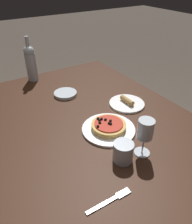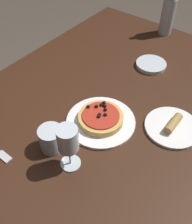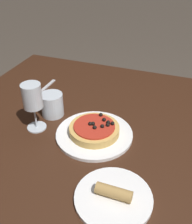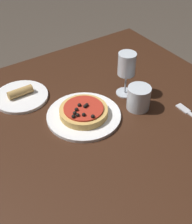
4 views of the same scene
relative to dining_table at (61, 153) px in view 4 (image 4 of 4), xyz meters
name	(u,v)px [view 4 (image 4 of 4)]	position (x,y,z in m)	size (l,w,h in m)	color
dining_table	(61,153)	(0.00, 0.00, 0.00)	(1.46, 1.07, 0.75)	#381E11
dinner_plate	(84,116)	(-0.13, -0.05, 0.08)	(0.27, 0.27, 0.01)	white
pizza	(84,111)	(-0.13, -0.05, 0.10)	(0.18, 0.18, 0.04)	tan
wine_glass	(127,66)	(-0.34, -0.08, 0.20)	(0.07, 0.07, 0.18)	silver
water_cup	(139,98)	(-0.33, 0.02, 0.12)	(0.09, 0.09, 0.09)	silver
side_plate	(21,96)	(0.02, -0.28, 0.09)	(0.21, 0.21, 0.04)	white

